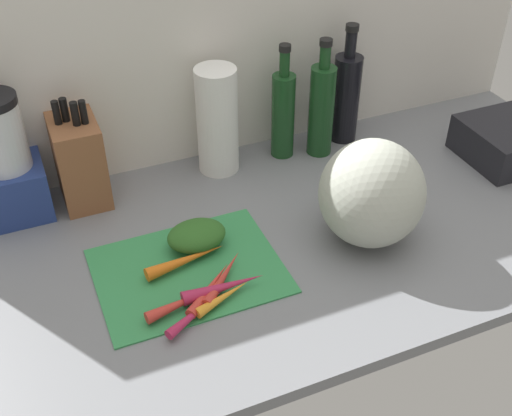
% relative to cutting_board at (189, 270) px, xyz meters
% --- Properties ---
extents(ground_plane, '(1.70, 0.80, 0.03)m').
position_rel_cutting_board_xyz_m(ground_plane, '(0.27, 0.05, -0.02)').
color(ground_plane, slate).
extents(wall_back, '(1.70, 0.03, 0.60)m').
position_rel_cutting_board_xyz_m(wall_back, '(0.27, 0.43, 0.30)').
color(wall_back, silver).
rests_on(wall_back, ground_plane).
extents(cutting_board, '(0.38, 0.30, 0.01)m').
position_rel_cutting_board_xyz_m(cutting_board, '(0.00, 0.00, 0.00)').
color(cutting_board, '#338C4C').
rests_on(cutting_board, ground_plane).
extents(carrot_0, '(0.13, 0.12, 0.02)m').
position_rel_cutting_board_xyz_m(carrot_0, '(0.02, -0.08, 0.02)').
color(carrot_0, red).
rests_on(carrot_0, cutting_board).
extents(carrot_1, '(0.13, 0.06, 0.02)m').
position_rel_cutting_board_xyz_m(carrot_1, '(0.03, -0.12, 0.01)').
color(carrot_1, orange).
rests_on(carrot_1, cutting_board).
extents(carrot_2, '(0.18, 0.05, 0.03)m').
position_rel_cutting_board_xyz_m(carrot_2, '(-0.00, 0.01, 0.02)').
color(carrot_2, orange).
rests_on(carrot_2, cutting_board).
extents(carrot_3, '(0.13, 0.13, 0.02)m').
position_rel_cutting_board_xyz_m(carrot_3, '(0.05, -0.06, 0.02)').
color(carrot_3, red).
rests_on(carrot_3, cutting_board).
extents(carrot_4, '(0.14, 0.09, 0.02)m').
position_rel_cutting_board_xyz_m(carrot_4, '(-0.03, -0.13, 0.01)').
color(carrot_4, '#B2264C').
rests_on(carrot_4, cutting_board).
extents(carrot_5, '(0.17, 0.03, 0.03)m').
position_rel_cutting_board_xyz_m(carrot_5, '(0.04, -0.09, 0.02)').
color(carrot_5, '#B2264C').
rests_on(carrot_5, cutting_board).
extents(carrot_6, '(0.15, 0.05, 0.02)m').
position_rel_cutting_board_xyz_m(carrot_6, '(-0.05, -0.10, 0.02)').
color(carrot_6, red).
rests_on(carrot_6, cutting_board).
extents(carrot_greens_pile, '(0.13, 0.10, 0.05)m').
position_rel_cutting_board_xyz_m(carrot_greens_pile, '(0.04, 0.06, 0.03)').
color(carrot_greens_pile, '#2D6023').
rests_on(carrot_greens_pile, cutting_board).
extents(winter_squash, '(0.23, 0.23, 0.24)m').
position_rel_cutting_board_xyz_m(winter_squash, '(0.40, -0.04, 0.11)').
color(winter_squash, '#B2B7A8').
rests_on(winter_squash, ground_plane).
extents(knife_block, '(0.10, 0.16, 0.26)m').
position_rel_cutting_board_xyz_m(knife_block, '(-0.15, 0.35, 0.10)').
color(knife_block, brown).
rests_on(knife_block, ground_plane).
extents(blender_appliance, '(0.15, 0.15, 0.30)m').
position_rel_cutting_board_xyz_m(blender_appliance, '(-0.30, 0.35, 0.12)').
color(blender_appliance, navy).
rests_on(blender_appliance, ground_plane).
extents(paper_towel_roll, '(0.10, 0.10, 0.27)m').
position_rel_cutting_board_xyz_m(paper_towel_roll, '(0.19, 0.34, 0.13)').
color(paper_towel_roll, white).
rests_on(paper_towel_roll, ground_plane).
extents(bottle_0, '(0.06, 0.06, 0.30)m').
position_rel_cutting_board_xyz_m(bottle_0, '(0.37, 0.34, 0.12)').
color(bottle_0, '#19421E').
rests_on(bottle_0, ground_plane).
extents(bottle_1, '(0.07, 0.07, 0.31)m').
position_rel_cutting_board_xyz_m(bottle_1, '(0.46, 0.31, 0.12)').
color(bottle_1, '#19421E').
rests_on(bottle_1, ground_plane).
extents(bottle_2, '(0.07, 0.07, 0.32)m').
position_rel_cutting_board_xyz_m(bottle_2, '(0.56, 0.35, 0.12)').
color(bottle_2, black).
rests_on(bottle_2, ground_plane).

